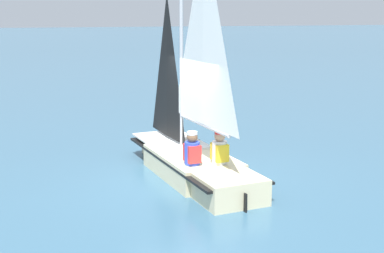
{
  "coord_description": "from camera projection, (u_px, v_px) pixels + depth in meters",
  "views": [
    {
      "loc": [
        -3.49,
        -10.51,
        3.44
      ],
      "look_at": [
        0.0,
        0.0,
        1.09
      ],
      "focal_mm": 50.0,
      "sensor_mm": 36.0,
      "label": 1
    }
  ],
  "objects": [
    {
      "name": "ground_plane",
      "position": [
        192.0,
        176.0,
        11.55
      ],
      "size": [
        260.0,
        260.0,
        0.0
      ],
      "primitive_type": "plane",
      "color": "#38607A"
    },
    {
      "name": "sailboat_main",
      "position": [
        193.0,
        143.0,
        11.37
      ],
      "size": [
        1.77,
        4.7,
        5.16
      ],
      "rotation": [
        0.0,
        0.0,
        1.66
      ],
      "color": "beige",
      "rests_on": "ground_plane"
    },
    {
      "name": "sailor_helm",
      "position": [
        192.0,
        158.0,
        10.6
      ],
      "size": [
        0.33,
        0.36,
        1.16
      ],
      "rotation": [
        0.0,
        0.0,
        1.66
      ],
      "color": "black",
      "rests_on": "ground_plane"
    },
    {
      "name": "sailor_crew",
      "position": [
        219.0,
        157.0,
        10.68
      ],
      "size": [
        0.33,
        0.36,
        1.16
      ],
      "rotation": [
        0.0,
        0.0,
        1.66
      ],
      "color": "black",
      "rests_on": "ground_plane"
    }
  ]
}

